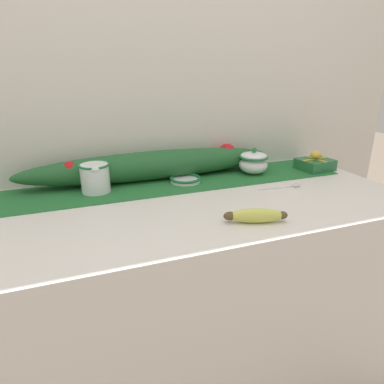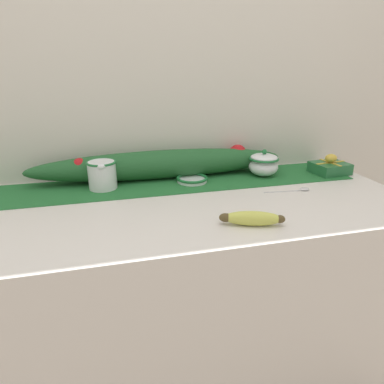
{
  "view_description": "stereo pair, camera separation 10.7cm",
  "coord_description": "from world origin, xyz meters",
  "views": [
    {
      "loc": [
        -0.31,
        -0.99,
        1.32
      ],
      "look_at": [
        0.04,
        -0.05,
        0.95
      ],
      "focal_mm": 32.0,
      "sensor_mm": 36.0,
      "label": 1
    },
    {
      "loc": [
        -0.21,
        -1.02,
        1.32
      ],
      "look_at": [
        0.04,
        -0.05,
        0.95
      ],
      "focal_mm": 32.0,
      "sensor_mm": 36.0,
      "label": 2
    }
  ],
  "objects": [
    {
      "name": "gift_box",
      "position": [
        0.69,
        0.16,
        0.93
      ],
      "size": [
        0.15,
        0.13,
        0.08
      ],
      "rotation": [
        0.0,
        0.0,
        0.12
      ],
      "color": "#236638",
      "rests_on": "countertop"
    },
    {
      "name": "table_runner",
      "position": [
        0.0,
        0.2,
        0.9
      ],
      "size": [
        1.47,
        0.25,
        0.0
      ],
      "primitive_type": "cube",
      "color": "#236B33",
      "rests_on": "countertop"
    },
    {
      "name": "cream_pitcher",
      "position": [
        -0.23,
        0.2,
        0.96
      ],
      "size": [
        0.11,
        0.12,
        0.1
      ],
      "color": "white",
      "rests_on": "countertop"
    },
    {
      "name": "banana",
      "position": [
        0.17,
        -0.22,
        0.92
      ],
      "size": [
        0.18,
        0.09,
        0.04
      ],
      "rotation": [
        0.0,
        0.0,
        -0.32
      ],
      "color": "#CCD156",
      "rests_on": "countertop"
    },
    {
      "name": "spoon",
      "position": [
        0.46,
        -0.0,
        0.91
      ],
      "size": [
        0.17,
        0.03,
        0.01
      ],
      "rotation": [
        0.0,
        0.0,
        -0.1
      ],
      "color": "silver",
      "rests_on": "countertop"
    },
    {
      "name": "small_dish",
      "position": [
        0.11,
        0.19,
        0.92
      ],
      "size": [
        0.12,
        0.12,
        0.02
      ],
      "color": "white",
      "rests_on": "countertop"
    },
    {
      "name": "sugar_bowl",
      "position": [
        0.41,
        0.2,
        0.95
      ],
      "size": [
        0.12,
        0.12,
        0.11
      ],
      "color": "white",
      "rests_on": "countertop"
    },
    {
      "name": "countertop",
      "position": [
        0.0,
        0.0,
        0.45
      ],
      "size": [
        1.6,
        0.66,
        0.9
      ],
      "primitive_type": "cube",
      "color": "silver",
      "rests_on": "ground_plane"
    },
    {
      "name": "back_wall",
      "position": [
        0.0,
        0.35,
        1.2
      ],
      "size": [
        2.4,
        0.04,
        2.4
      ],
      "primitive_type": "cube",
      "color": "silver",
      "rests_on": "ground_plane"
    },
    {
      "name": "poinsettia_garland",
      "position": [
        0.01,
        0.27,
        0.96
      ],
      "size": [
        1.01,
        0.12,
        0.11
      ],
      "color": "#235B2D",
      "rests_on": "countertop"
    }
  ]
}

